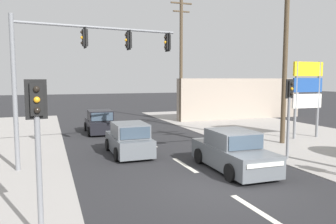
# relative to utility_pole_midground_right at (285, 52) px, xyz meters

# --- Properties ---
(ground_plane) EXTENTS (140.00, 140.00, 0.00)m
(ground_plane) POSITION_rel_utility_pole_midground_right_xyz_m (-6.90, -5.38, -5.03)
(ground_plane) COLOR #28282B
(lane_dash_near) EXTENTS (0.20, 2.40, 0.01)m
(lane_dash_near) POSITION_rel_utility_pole_midground_right_xyz_m (-6.90, -7.38, -5.03)
(lane_dash_near) COLOR silver
(lane_dash_near) RESTS_ON ground
(lane_dash_mid) EXTENTS (0.20, 2.40, 0.01)m
(lane_dash_mid) POSITION_rel_utility_pole_midground_right_xyz_m (-6.90, -2.38, -5.03)
(lane_dash_mid) COLOR silver
(lane_dash_mid) RESTS_ON ground
(lane_dash_far) EXTENTS (0.20, 2.40, 0.01)m
(lane_dash_far) POSITION_rel_utility_pole_midground_right_xyz_m (-6.90, 2.62, -5.03)
(lane_dash_far) COLOR silver
(lane_dash_far) RESTS_ON ground
(utility_pole_midground_right) EXTENTS (1.80, 0.26, 9.59)m
(utility_pole_midground_right) POSITION_rel_utility_pole_midground_right_xyz_m (0.00, 0.00, 0.00)
(utility_pole_midground_right) COLOR #4C3D2B
(utility_pole_midground_right) RESTS_ON ground
(utility_pole_background_right) EXTENTS (1.80, 0.26, 10.06)m
(utility_pole_background_right) POSITION_rel_utility_pole_midground_right_xyz_m (-1.83, 10.34, 0.24)
(utility_pole_background_right) COLOR #4C3D2B
(utility_pole_background_right) RESTS_ON ground
(traffic_signal_mast) EXTENTS (6.85, 1.05, 6.00)m
(traffic_signal_mast) POSITION_rel_utility_pole_midground_right_xyz_m (-10.96, -0.64, -0.68)
(traffic_signal_mast) COLOR slate
(traffic_signal_mast) RESTS_ON ground
(pedestal_signal_right_kerb) EXTENTS (0.44, 0.30, 3.56)m
(pedestal_signal_right_kerb) POSITION_rel_utility_pole_midground_right_xyz_m (-2.27, -3.09, -2.62)
(pedestal_signal_right_kerb) COLOR slate
(pedestal_signal_right_kerb) RESTS_ON ground
(pedestal_signal_left_kerb) EXTENTS (0.44, 0.30, 3.56)m
(pedestal_signal_left_kerb) POSITION_rel_utility_pole_midground_right_xyz_m (-12.37, -7.25, -2.62)
(pedestal_signal_left_kerb) COLOR slate
(pedestal_signal_left_kerb) RESTS_ON ground
(shopping_plaza_sign) EXTENTS (2.10, 0.16, 4.60)m
(shopping_plaza_sign) POSITION_rel_utility_pole_midground_right_xyz_m (2.41, 0.85, -2.05)
(shopping_plaza_sign) COLOR slate
(shopping_plaza_sign) RESTS_ON ground
(shopfront_wall_far) EXTENTS (12.00, 1.00, 3.60)m
(shopfront_wall_far) POSITION_rel_utility_pole_midground_right_xyz_m (4.10, 10.62, -3.23)
(shopfront_wall_far) COLOR #A39384
(shopfront_wall_far) RESTS_ON ground
(hatchback_kerbside_parked) EXTENTS (1.79, 3.64, 1.53)m
(hatchback_kerbside_parked) POSITION_rel_utility_pole_midground_right_xyz_m (-8.62, 0.29, -4.33)
(hatchback_kerbside_parked) COLOR slate
(hatchback_kerbside_parked) RESTS_ON ground
(sedan_receding_far) EXTENTS (1.95, 4.27, 1.56)m
(sedan_receding_far) POSITION_rel_utility_pole_midground_right_xyz_m (-5.40, -3.65, -4.33)
(sedan_receding_far) COLOR slate
(sedan_receding_far) RESTS_ON ground
(hatchback_crossing_left) EXTENTS (1.82, 3.66, 1.53)m
(hatchback_crossing_left) POSITION_rel_utility_pole_midground_right_xyz_m (-8.99, 7.03, -4.33)
(hatchback_crossing_left) COLOR black
(hatchback_crossing_left) RESTS_ON ground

